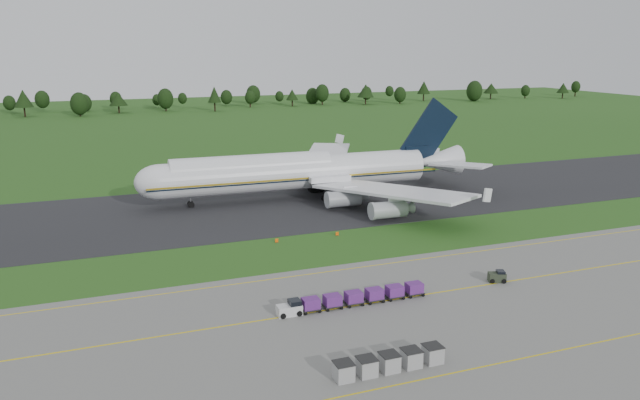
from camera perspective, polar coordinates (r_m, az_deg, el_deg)
name	(u,v)px	position (r m, az deg, el deg)	size (l,w,h in m)	color
ground	(294,252)	(95.59, -2.43, -4.76)	(600.00, 600.00, 0.00)	#234E17
apron	(398,350)	(66.67, 7.14, -13.49)	(300.00, 52.00, 0.06)	slate
taxiway	(248,208)	(121.38, -6.63, -0.75)	(300.00, 40.00, 0.08)	black
apron_markings	(369,323)	(72.26, 4.50, -11.12)	(300.00, 30.20, 0.01)	#D7BB0C
tree_line	(144,99)	(307.86, -15.76, 8.92)	(522.28, 22.80, 11.88)	black
aircraft	(303,171)	(127.58, -1.59, 2.65)	(70.21, 68.76, 19.81)	white
baggage_train	(351,298)	(76.29, 2.85, -8.96)	(19.05, 1.73, 1.66)	silver
utility_cart	(497,277)	(86.79, 15.87, -6.82)	(2.54, 2.01, 1.22)	#293122
uld_row	(389,362)	(62.45, 6.36, -14.52)	(11.41, 1.81, 1.79)	gray
edge_markers	(307,237)	(101.72, -1.15, -3.42)	(10.98, 0.30, 0.60)	#FF5808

